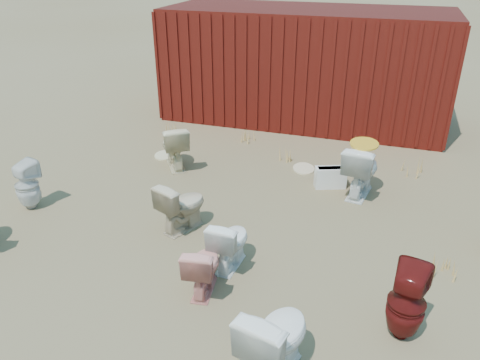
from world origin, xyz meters
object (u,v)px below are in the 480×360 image
(shipping_container, at_px, (305,65))
(toilet_front_pink, at_px, (203,267))
(toilet_front_maroon, at_px, (406,303))
(toilet_back_a, at_px, (27,185))
(toilet_back_yellowlid, at_px, (361,170))
(toilet_back_beige_left, at_px, (174,146))
(toilet_front_e, at_px, (276,339))
(toilet_back_beige_right, at_px, (182,206))
(toilet_front_c, at_px, (230,242))
(loose_tank, at_px, (330,177))

(shipping_container, distance_m, toilet_front_pink, 6.44)
(toilet_front_maroon, relative_size, toilet_back_a, 1.10)
(toilet_front_maroon, height_order, toilet_back_yellowlid, toilet_back_yellowlid)
(toilet_front_pink, bearing_deg, toilet_back_beige_left, -67.33)
(toilet_front_e, bearing_deg, toilet_back_yellowlid, -82.33)
(toilet_back_a, distance_m, toilet_back_yellowlid, 5.08)
(toilet_back_beige_left, bearing_deg, toilet_front_maroon, 107.04)
(toilet_front_e, distance_m, toilet_back_beige_right, 2.73)
(toilet_front_pink, bearing_deg, toilet_back_yellowlid, -124.39)
(toilet_front_e, relative_size, toilet_back_yellowlid, 0.97)
(toilet_front_maroon, xyz_separation_m, toilet_back_yellowlid, (-0.70, 2.97, 0.01))
(toilet_front_maroon, bearing_deg, toilet_back_yellowlid, -64.58)
(toilet_back_a, bearing_deg, toilet_front_e, 170.60)
(toilet_front_c, bearing_deg, toilet_front_e, 127.32)
(toilet_front_e, height_order, toilet_back_yellowlid, toilet_back_yellowlid)
(toilet_front_c, xyz_separation_m, toilet_front_e, (0.93, -1.42, 0.08))
(toilet_front_c, xyz_separation_m, toilet_back_beige_right, (-0.90, 0.60, 0.03))
(shipping_container, xyz_separation_m, loose_tank, (1.14, -3.34, -1.02))
(toilet_front_maroon, relative_size, toilet_back_beige_left, 1.05)
(toilet_front_pink, height_order, toilet_back_yellowlid, toilet_back_yellowlid)
(toilet_front_pink, height_order, toilet_front_maroon, toilet_front_maroon)
(toilet_front_c, bearing_deg, toilet_back_a, -2.92)
(toilet_front_pink, relative_size, toilet_back_beige_right, 0.88)
(toilet_front_pink, relative_size, toilet_front_maroon, 0.76)
(shipping_container, height_order, loose_tank, shipping_container)
(toilet_front_maroon, height_order, toilet_back_a, toilet_front_maroon)
(toilet_back_yellowlid, bearing_deg, toilet_front_maroon, 113.09)
(toilet_back_a, xyz_separation_m, toilet_back_beige_right, (2.43, 0.19, -0.02))
(toilet_front_e, distance_m, loose_tank, 3.93)
(toilet_front_c, xyz_separation_m, toilet_front_maroon, (2.04, -0.57, 0.08))
(toilet_front_c, distance_m, toilet_front_e, 1.70)
(toilet_back_beige_right, bearing_deg, toilet_front_maroon, -178.83)
(toilet_back_a, relative_size, loose_tank, 1.52)
(toilet_front_c, height_order, toilet_back_beige_left, toilet_back_beige_left)
(toilet_front_e, distance_m, toilet_back_yellowlid, 3.84)
(toilet_front_c, bearing_deg, toilet_back_beige_right, -29.33)
(shipping_container, bearing_deg, toilet_back_beige_right, -96.83)
(shipping_container, distance_m, toilet_front_c, 5.91)
(toilet_front_e, bearing_deg, toilet_back_beige_right, -34.00)
(loose_tank, bearing_deg, toilet_front_e, -110.15)
(toilet_back_beige_right, bearing_deg, shipping_container, -74.07)
(toilet_front_maroon, bearing_deg, shipping_container, -58.05)
(toilet_back_a, bearing_deg, shipping_container, -105.58)
(shipping_container, bearing_deg, loose_tank, -71.11)
(shipping_container, xyz_separation_m, toilet_back_a, (-3.06, -5.43, -0.82))
(toilet_front_pink, height_order, toilet_back_beige_left, toilet_back_beige_left)
(toilet_front_maroon, bearing_deg, toilet_front_c, -3.48)
(toilet_front_e, height_order, toilet_back_beige_right, toilet_front_e)
(toilet_front_pink, xyz_separation_m, toilet_back_beige_left, (-1.76, 2.98, 0.08))
(toilet_front_c, relative_size, toilet_back_beige_right, 0.92)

